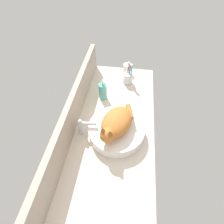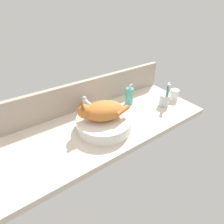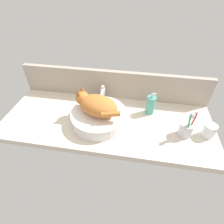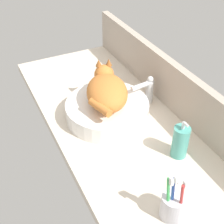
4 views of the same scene
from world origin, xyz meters
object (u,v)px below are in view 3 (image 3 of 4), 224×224
cat (96,105)px  toothbrush_cup (186,129)px  faucet (103,94)px  water_glass (209,131)px  soap_dispenser (151,105)px  sink_basin (99,117)px

cat → toothbrush_cup: cat is taller
faucet → water_glass: 72.83cm
cat → toothbrush_cup: bearing=-3.8°
soap_dispenser → cat: bearing=-157.5°
cat → toothbrush_cup: 55.50cm
toothbrush_cup → water_glass: 13.84cm
toothbrush_cup → faucet: bearing=156.1°
sink_basin → faucet: 21.65cm
soap_dispenser → water_glass: (34.56, -15.90, -2.95)cm
faucet → water_glass: size_ratio=1.59×
toothbrush_cup → sink_basin: bearing=176.5°
cat → water_glass: 69.11cm
sink_basin → soap_dispenser: bearing=23.9°
cat → water_glass: size_ratio=3.54×
toothbrush_cup → water_glass: toothbrush_cup is taller
cat → soap_dispenser: bearing=22.5°
sink_basin → faucet: (-2.00, 21.27, 3.48)cm
soap_dispenser → faucet: bearing=168.7°
soap_dispenser → water_glass: 38.16cm
cat → toothbrush_cup: (54.73, -3.64, -8.47)cm
toothbrush_cup → water_glass: (13.67, 1.76, -1.21)cm
soap_dispenser → water_glass: bearing=-24.7°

